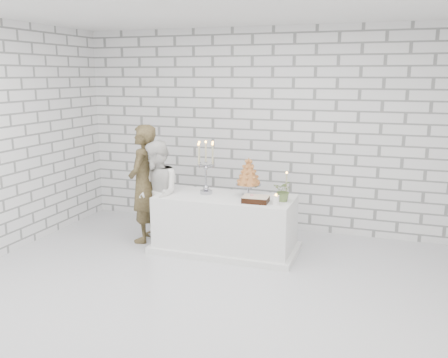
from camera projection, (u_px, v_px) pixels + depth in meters
ground at (214, 294)px, 5.22m from camera, size 6.00×5.00×0.01m
ceiling at (213, 1)px, 4.59m from camera, size 6.00×5.00×0.01m
wall_back at (271, 130)px, 7.22m from camera, size 6.00×0.01×3.00m
wall_front at (53, 230)px, 2.59m from camera, size 6.00×0.01×3.00m
cake_table at (225, 224)px, 6.44m from camera, size 1.80×0.80×0.75m
groom at (143, 184)px, 6.76m from camera, size 0.47×0.65×1.65m
bride at (157, 194)px, 6.60m from camera, size 0.87×0.89×1.45m
candelabra at (206, 168)px, 6.42m from camera, size 0.37×0.37×0.72m
croquembouche at (248, 177)px, 6.31m from camera, size 0.40×0.40×0.52m
chocolate_cake at (256, 199)px, 6.05m from camera, size 0.33×0.24×0.08m
pillar_candle at (276, 200)px, 5.92m from camera, size 0.08×0.08×0.12m
extra_taper at (286, 186)px, 6.26m from camera, size 0.06×0.06×0.32m
flowers at (284, 191)px, 6.08m from camera, size 0.27×0.24×0.28m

